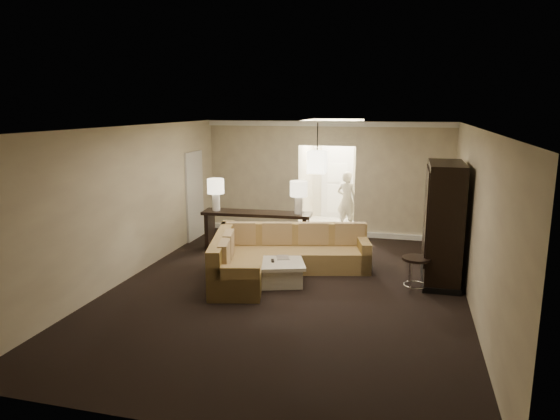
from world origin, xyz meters
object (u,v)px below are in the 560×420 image
(sectional_sofa, at_px, (276,256))
(console_table, at_px, (257,229))
(armoire, at_px, (443,225))
(coffee_table, at_px, (275,271))
(drink_table, at_px, (416,267))
(person, at_px, (347,198))

(sectional_sofa, bearing_deg, console_table, 107.48)
(armoire, bearing_deg, coffee_table, -164.18)
(coffee_table, bearing_deg, console_table, 117.26)
(armoire, bearing_deg, drink_table, -122.80)
(coffee_table, xyz_separation_m, drink_table, (2.47, 0.14, 0.23))
(coffee_table, height_order, armoire, armoire)
(sectional_sofa, bearing_deg, drink_table, -19.77)
(sectional_sofa, height_order, console_table, console_table)
(sectional_sofa, relative_size, armoire, 1.40)
(armoire, relative_size, drink_table, 3.59)
(sectional_sofa, height_order, person, person)
(armoire, xyz_separation_m, drink_table, (-0.44, -0.68, -0.61))
(sectional_sofa, distance_m, drink_table, 2.58)
(person, bearing_deg, armoire, 141.14)
(coffee_table, height_order, person, person)
(sectional_sofa, xyz_separation_m, person, (0.86, 3.85, 0.50))
(armoire, height_order, drink_table, armoire)
(coffee_table, xyz_separation_m, console_table, (-0.86, 1.67, 0.33))
(sectional_sofa, distance_m, armoire, 3.11)
(sectional_sofa, relative_size, person, 1.81)
(console_table, bearing_deg, armoire, -16.27)
(coffee_table, bearing_deg, sectional_sofa, 103.04)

